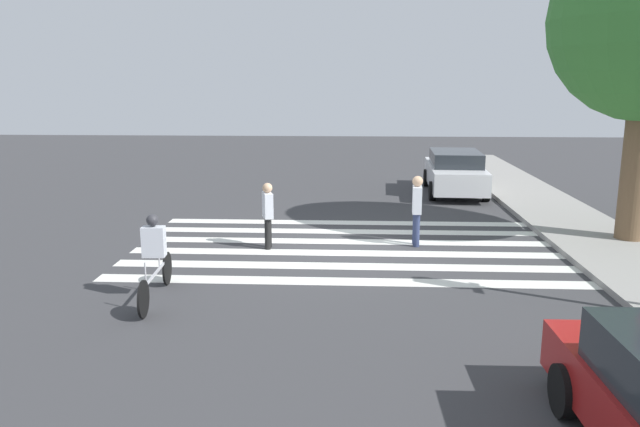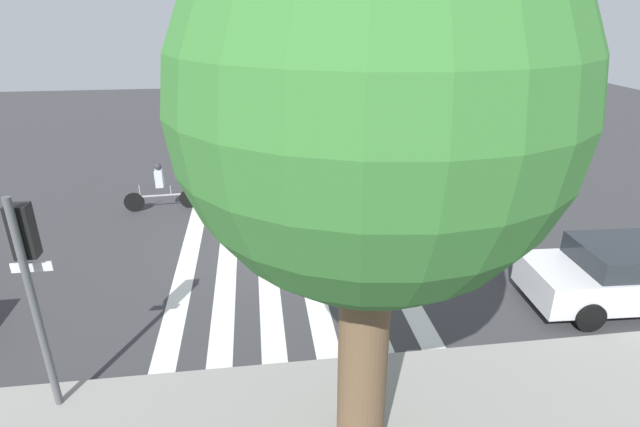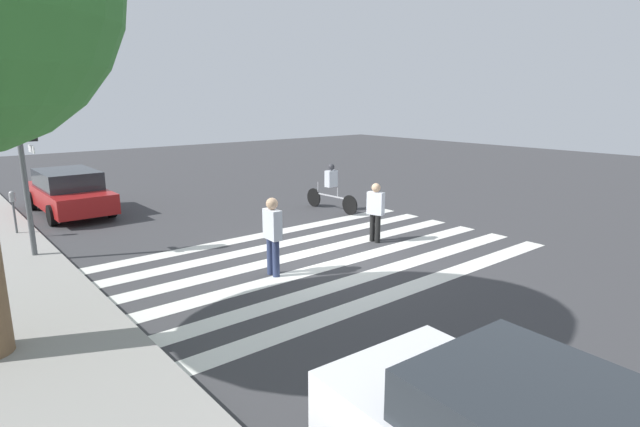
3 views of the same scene
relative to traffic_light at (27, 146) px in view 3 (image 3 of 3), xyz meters
The scene contains 9 objects.
ground_plane 7.31m from the traffic_light, 127.75° to the right, with size 60.00×60.00×0.00m, color #38383A.
sidewalk_curb 4.99m from the traffic_light, 168.12° to the left, with size 36.00×2.50×0.14m.
crosswalk_stripes 7.31m from the traffic_light, 127.75° to the right, with size 5.74×10.00×0.01m.
traffic_light is the anchor object (origin of this frame).
parking_meter 3.05m from the traffic_light, ahead, with size 0.15×0.15×1.31m.
pedestrian_adult_tall_backpack 5.97m from the traffic_light, 140.43° to the right, with size 0.49×0.25×1.71m.
pedestrian_child_with_backpack 8.41m from the traffic_light, 118.94° to the right, with size 0.48×0.32×1.58m.
cyclist_mid_street 8.97m from the traffic_light, 92.20° to the right, with size 2.41×0.41×1.60m.
car_parked_far_curb 5.49m from the traffic_light, 20.38° to the right, with size 4.62×1.97×1.45m.
Camera 3 is at (-8.78, 7.44, 3.73)m, focal length 28.00 mm.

